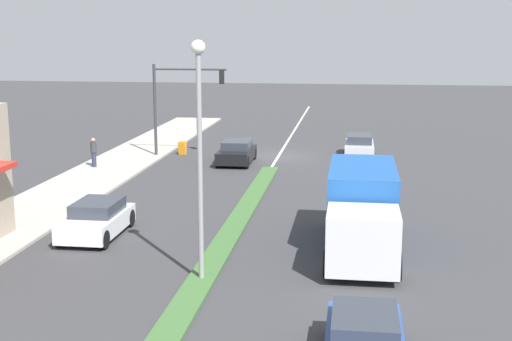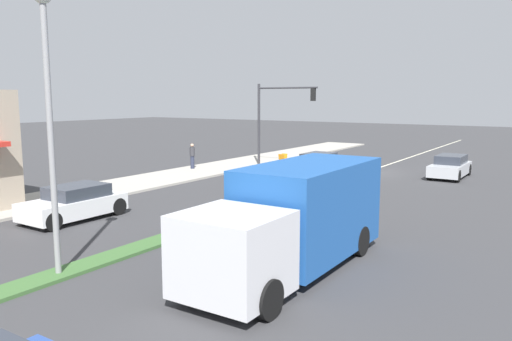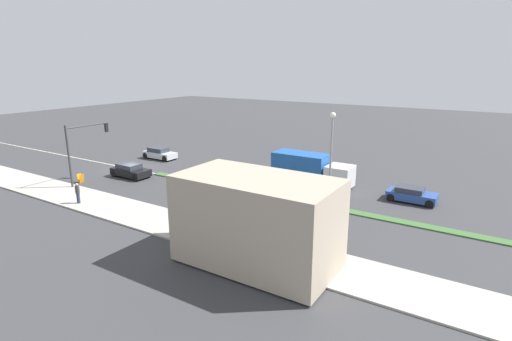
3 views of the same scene
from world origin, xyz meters
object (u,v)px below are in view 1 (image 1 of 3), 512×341
at_px(street_lamp, 199,130).
at_px(pedestrian, 94,152).
at_px(van_white, 97,219).
at_px(delivery_truck, 362,210).
at_px(sedan_silver, 359,146).
at_px(suv_black, 237,152).
at_px(warning_aframe_sign, 182,148).
at_px(coupe_blue, 364,341).
at_px(traffic_signal_main, 177,94).

relative_size(street_lamp, pedestrian, 4.46).
distance_m(street_lamp, van_white, 7.78).
relative_size(delivery_truck, sedan_silver, 1.83).
bearing_deg(suv_black, sedan_silver, -155.31).
distance_m(warning_aframe_sign, delivery_truck, 21.59).
distance_m(pedestrian, coupe_blue, 26.88).
bearing_deg(suv_black, pedestrian, 20.31).
height_order(street_lamp, delivery_truck, street_lamp).
height_order(warning_aframe_sign, coupe_blue, coupe_blue).
xyz_separation_m(pedestrian, sedan_silver, (-14.93, -6.17, -0.34)).
distance_m(street_lamp, coupe_blue, 8.30).
distance_m(warning_aframe_sign, van_white, 18.22).
xyz_separation_m(sedan_silver, suv_black, (7.20, 3.31, -0.00)).
xyz_separation_m(street_lamp, sedan_silver, (-5.00, -23.38, -4.12)).
relative_size(sedan_silver, suv_black, 1.03).
distance_m(suv_black, van_white, 16.02).
distance_m(warning_aframe_sign, coupe_blue, 29.77).
bearing_deg(suv_black, traffic_signal_main, -21.61).
height_order(street_lamp, van_white, street_lamp).
bearing_deg(sedan_silver, coupe_blue, 90.00).
xyz_separation_m(traffic_signal_main, van_white, (-1.12, 17.33, -3.25)).
bearing_deg(delivery_truck, pedestrian, -41.52).
relative_size(pedestrian, sedan_silver, 0.40).
height_order(pedestrian, sedan_silver, pedestrian).
bearing_deg(coupe_blue, pedestrian, -56.25).
xyz_separation_m(pedestrian, coupe_blue, (-14.93, 22.35, -0.38)).
height_order(warning_aframe_sign, sedan_silver, sedan_silver).
bearing_deg(coupe_blue, street_lamp, -45.79).
relative_size(street_lamp, coupe_blue, 1.93).
bearing_deg(warning_aframe_sign, van_white, 93.42).
bearing_deg(delivery_truck, street_lamp, 38.58).
height_order(street_lamp, warning_aframe_sign, street_lamp).
xyz_separation_m(pedestrian, suv_black, (-7.73, -2.86, -0.34)).
distance_m(van_white, coupe_blue, 13.75).
height_order(pedestrian, warning_aframe_sign, pedestrian).
xyz_separation_m(street_lamp, warning_aframe_sign, (6.09, -22.49, -4.35)).
xyz_separation_m(warning_aframe_sign, suv_black, (-3.89, 2.41, 0.23)).
xyz_separation_m(sedan_silver, coupe_blue, (-0.00, 28.52, -0.05)).
xyz_separation_m(street_lamp, coupe_blue, (-5.00, 5.14, -4.17)).
height_order(warning_aframe_sign, van_white, van_white).
bearing_deg(sedan_silver, warning_aframe_sign, 4.62).
xyz_separation_m(delivery_truck, coupe_blue, (0.00, 9.13, -0.86)).
bearing_deg(suv_black, delivery_truck, 114.12).
relative_size(sedan_silver, coupe_blue, 1.07).
bearing_deg(pedestrian, traffic_signal_main, -130.77).
bearing_deg(pedestrian, sedan_silver, -157.54).
distance_m(pedestrian, delivery_truck, 19.95).
xyz_separation_m(traffic_signal_main, pedestrian, (3.81, 4.42, -2.91)).
bearing_deg(van_white, pedestrian, -69.08).
bearing_deg(delivery_truck, suv_black, -65.88).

